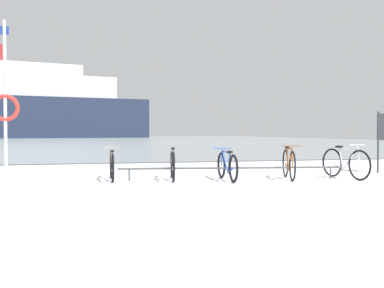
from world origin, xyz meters
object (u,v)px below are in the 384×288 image
at_px(bicycle_4, 345,163).
at_px(ferry_ship, 33,107).
at_px(rescue_post, 5,103).
at_px(bicycle_0, 112,166).
at_px(bicycle_3, 289,164).
at_px(bicycle_1, 173,164).
at_px(bicycle_2, 227,166).

xyz_separation_m(bicycle_4, ferry_ship, (-17.60, 83.32, 5.78)).
xyz_separation_m(bicycle_4, rescue_post, (-8.08, 1.79, 1.47)).
relative_size(bicycle_0, bicycle_3, 1.02).
relative_size(bicycle_1, rescue_post, 0.44).
distance_m(bicycle_1, bicycle_2, 1.30).
xyz_separation_m(bicycle_1, bicycle_4, (4.17, -0.69, 0.01)).
bearing_deg(bicycle_3, bicycle_4, -8.56).
height_order(bicycle_4, rescue_post, rescue_post).
xyz_separation_m(bicycle_3, ferry_ship, (-16.20, 83.11, 5.78)).
relative_size(bicycle_2, rescue_post, 0.44).
distance_m(bicycle_0, bicycle_3, 4.25).
distance_m(bicycle_2, bicycle_3, 1.53).
relative_size(bicycle_3, ferry_ship, 0.03).
relative_size(bicycle_4, ferry_ship, 0.04).
height_order(bicycle_0, rescue_post, rescue_post).
height_order(bicycle_2, bicycle_3, bicycle_3).
bearing_deg(bicycle_2, bicycle_0, 166.84).
bearing_deg(bicycle_4, rescue_post, 167.54).
xyz_separation_m(bicycle_1, bicycle_2, (1.24, -0.37, -0.03)).
bearing_deg(bicycle_2, bicycle_1, 163.36).
xyz_separation_m(bicycle_2, rescue_post, (-5.15, 1.47, 1.51)).
distance_m(bicycle_3, ferry_ship, 84.87).
height_order(bicycle_2, rescue_post, rescue_post).
height_order(bicycle_0, bicycle_4, bicycle_4).
bearing_deg(bicycle_1, bicycle_2, -16.64).
distance_m(bicycle_3, rescue_post, 7.02).
bearing_deg(bicycle_3, ferry_ship, 101.03).
bearing_deg(bicycle_4, ferry_ship, 101.93).
xyz_separation_m(bicycle_0, bicycle_4, (5.58, -0.94, 0.04)).
xyz_separation_m(bicycle_0, bicycle_2, (2.65, -0.62, -0.01)).
xyz_separation_m(bicycle_2, bicycle_3, (1.53, -0.11, 0.04)).
height_order(bicycle_0, bicycle_1, bicycle_1).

